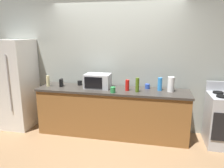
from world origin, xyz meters
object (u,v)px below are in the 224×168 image
at_px(bottle_hot_sauce, 127,85).
at_px(bottle_hand_soap, 48,81).
at_px(mug_blue, 147,86).
at_px(mug_green, 113,90).
at_px(refrigerator, 15,84).
at_px(cordless_phone, 61,83).
at_px(paper_towel_roll, 171,84).
at_px(bottle_spray_cleaner, 160,84).
at_px(microwave, 98,81).
at_px(bottle_olive_oil, 137,85).
at_px(mug_black, 80,83).

height_order(bottle_hot_sauce, bottle_hand_soap, bottle_hand_soap).
distance_m(bottle_hand_soap, mug_blue, 1.94).
bearing_deg(mug_green, refrigerator, 173.82).
relative_size(cordless_phone, bottle_hand_soap, 0.71).
height_order(refrigerator, mug_green, refrigerator).
bearing_deg(paper_towel_roll, mug_green, -164.34).
distance_m(paper_towel_roll, bottle_spray_cleaner, 0.20).
xyz_separation_m(paper_towel_roll, cordless_phone, (-2.08, -0.05, -0.06)).
bearing_deg(cordless_phone, microwave, -5.62).
bearing_deg(bottle_hot_sauce, microwave, 172.26).
distance_m(refrigerator, mug_green, 2.13).
bearing_deg(bottle_hand_soap, bottle_hot_sauce, 0.21).
relative_size(cordless_phone, bottle_olive_oil, 0.59).
relative_size(bottle_hot_sauce, bottle_spray_cleaner, 0.83).
height_order(cordless_phone, mug_black, cordless_phone).
bearing_deg(bottle_spray_cleaner, mug_green, -158.22).
height_order(paper_towel_roll, bottle_olive_oil, paper_towel_roll).
bearing_deg(bottle_spray_cleaner, mug_black, 176.70).
bearing_deg(bottle_hot_sauce, mug_green, -138.80).
relative_size(paper_towel_roll, mug_green, 2.66).
relative_size(bottle_spray_cleaner, mug_blue, 2.63).
relative_size(microwave, bottle_spray_cleaner, 2.01).
xyz_separation_m(refrigerator, bottle_spray_cleaner, (2.92, 0.09, 0.12)).
relative_size(bottle_olive_oil, mug_green, 2.53).
height_order(refrigerator, bottle_hot_sauce, refrigerator).
relative_size(bottle_hand_soap, mug_blue, 2.33).
bearing_deg(bottle_hot_sauce, bottle_spray_cleaner, 12.05).
distance_m(bottle_hot_sauce, mug_blue, 0.42).
height_order(refrigerator, bottle_spray_cleaner, refrigerator).
relative_size(microwave, bottle_olive_oil, 1.87).
bearing_deg(mug_blue, bottle_hand_soap, -173.45).
height_order(microwave, mug_black, microwave).
distance_m(microwave, mug_black, 0.45).
height_order(refrigerator, mug_black, refrigerator).
bearing_deg(cordless_phone, mug_black, 21.05).
bearing_deg(paper_towel_roll, bottle_hand_soap, -177.88).
distance_m(microwave, bottle_olive_oil, 0.78).
xyz_separation_m(microwave, mug_black, (-0.42, 0.14, -0.09)).
xyz_separation_m(bottle_hot_sauce, bottle_spray_cleaner, (0.58, 0.12, 0.02)).
bearing_deg(mug_black, paper_towel_roll, -4.32).
xyz_separation_m(bottle_hot_sauce, bottle_hand_soap, (-1.57, -0.01, 0.01)).
bearing_deg(cordless_phone, mug_green, -21.35).
xyz_separation_m(cordless_phone, mug_green, (1.08, -0.23, -0.02)).
bearing_deg(mug_black, bottle_spray_cleaner, -3.30).
distance_m(paper_towel_roll, cordless_phone, 2.08).
height_order(paper_towel_roll, mug_black, paper_towel_roll).
bearing_deg(bottle_olive_oil, mug_green, -162.23).
relative_size(bottle_hot_sauce, bottle_hand_soap, 0.94).
height_order(bottle_olive_oil, mug_green, bottle_olive_oil).
bearing_deg(microwave, bottle_hand_soap, -175.14).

